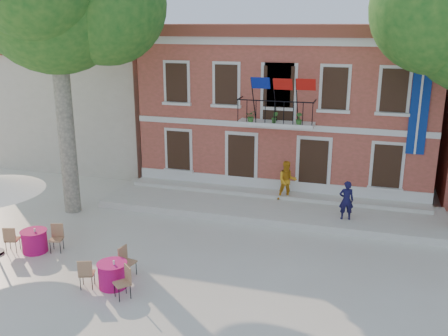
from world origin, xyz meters
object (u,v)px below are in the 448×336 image
pedestrian_navy (346,200)px  pedestrian_orange (287,181)px  cafe_table_0 (34,240)px  cafe_table_1 (113,274)px

pedestrian_navy → pedestrian_orange: size_ratio=0.90×
pedestrian_navy → cafe_table_0: (-10.06, -5.33, -0.65)m
pedestrian_orange → cafe_table_0: (-7.52, -6.84, -0.73)m
pedestrian_orange → cafe_table_1: 9.06m
cafe_table_1 → cafe_table_0: bearing=160.0°
pedestrian_navy → cafe_table_1: bearing=34.4°
pedestrian_orange → cafe_table_0: size_ratio=0.87×
cafe_table_0 → cafe_table_1: 3.97m
pedestrian_navy → cafe_table_1: (-6.32, -6.68, -0.64)m
pedestrian_orange → cafe_table_0: 10.19m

